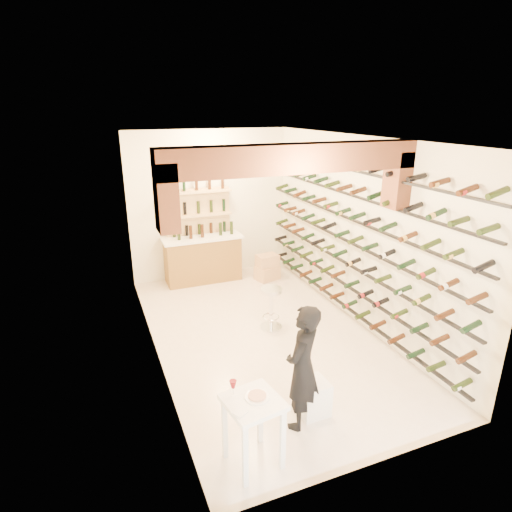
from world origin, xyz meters
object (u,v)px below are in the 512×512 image
Objects in this scene: tasting_table at (253,412)px; crate_lower at (267,273)px; chrome_barstool at (271,305)px; person at (302,367)px; white_stool at (313,397)px; wine_rack at (346,237)px; back_counter at (203,258)px.

crate_lower is (2.18, 4.69, -0.51)m from tasting_table.
chrome_barstool reaches higher than crate_lower.
person reaches higher than tasting_table.
person is (-0.22, -0.11, 0.56)m from white_stool.
white_stool is at bearing 16.13° from tasting_table.
wine_rack is at bearing -171.74° from person.
back_counter is 3.40× the size of crate_lower.
wine_rack is 12.80× the size of white_stool.
tasting_table reaches higher than crate_lower.
person is (0.75, 0.35, 0.12)m from tasting_table.
wine_rack reaches higher than tasting_table.
back_counter is 3.82× the size of white_stool.
wine_rack is at bearing -6.40° from chrome_barstool.
crate_lower is at bearing -18.62° from back_counter.
chrome_barstool is at bearing -144.75° from person.
tasting_table is 0.84m from person.
back_counter is at bearing 161.38° from crate_lower.
back_counter is at bearing 124.66° from wine_rack.
white_stool is 2.22m from chrome_barstool.
crate_lower is at bearing 74.09° from white_stool.
back_counter is at bearing 101.68° from chrome_barstool.
white_stool is at bearing -105.91° from crate_lower.
wine_rack reaches higher than white_stool.
crate_lower is at bearing 102.83° from wine_rack.
person is at bearing -153.85° from white_stool.
back_counter is 5.21m from tasting_table.
wine_rack is 2.65m from crate_lower.
crate_lower is (-0.50, 2.20, -1.40)m from wine_rack.
chrome_barstool is (0.62, 2.29, -0.35)m from person.
wine_rack is 3.35× the size of back_counter.
crate_lower is at bearing 56.01° from tasting_table.
tasting_table is 1.30× the size of chrome_barstool.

